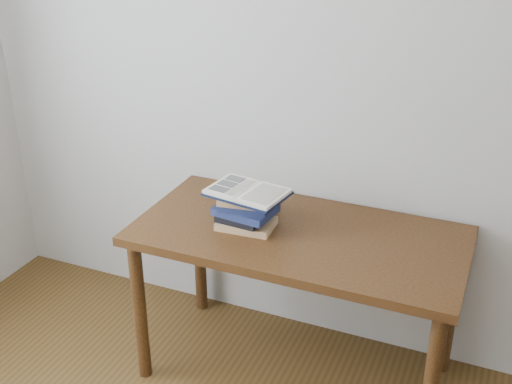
% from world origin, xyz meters
% --- Properties ---
extents(room_shell, '(3.54, 3.54, 2.62)m').
position_xyz_m(room_shell, '(-0.08, 0.01, 1.63)').
color(room_shell, '#B0AFA7').
rests_on(room_shell, ground).
extents(desk, '(1.39, 0.70, 0.75)m').
position_xyz_m(desk, '(0.07, 1.38, 0.65)').
color(desk, '#4B3212').
rests_on(desk, ground).
extents(book_stack, '(0.26, 0.21, 0.15)m').
position_xyz_m(book_stack, '(-0.16, 1.34, 0.82)').
color(book_stack, tan).
rests_on(book_stack, desk).
extents(open_book, '(0.35, 0.27, 0.03)m').
position_xyz_m(open_book, '(-0.15, 1.34, 0.91)').
color(open_book, black).
rests_on(open_book, book_stack).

